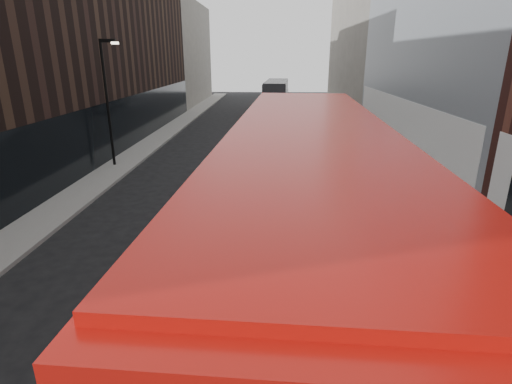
# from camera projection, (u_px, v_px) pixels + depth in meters

# --- Properties ---
(sidewalk_right) EXTENTS (3.00, 80.00, 0.15)m
(sidewalk_right) POSITION_uv_depth(u_px,v_px,m) (359.00, 144.00, 29.73)
(sidewalk_right) COLOR slate
(sidewalk_right) RESTS_ON ground
(sidewalk_left) EXTENTS (2.00, 80.00, 0.15)m
(sidewalk_left) POSITION_uv_depth(u_px,v_px,m) (153.00, 142.00, 30.36)
(sidewalk_left) COLOR slate
(sidewalk_left) RESTS_ON ground
(building_victorian) EXTENTS (6.50, 24.00, 21.00)m
(building_victorian) POSITION_uv_depth(u_px,v_px,m) (367.00, 24.00, 44.42)
(building_victorian) COLOR slate
(building_victorian) RESTS_ON ground
(building_left_mid) EXTENTS (5.00, 24.00, 14.00)m
(building_left_mid) POSITION_uv_depth(u_px,v_px,m) (122.00, 46.00, 32.99)
(building_left_mid) COLOR black
(building_left_mid) RESTS_ON ground
(building_left_far) EXTENTS (5.00, 20.00, 13.00)m
(building_left_far) POSITION_uv_depth(u_px,v_px,m) (181.00, 54.00, 53.94)
(building_left_far) COLOR slate
(building_left_far) RESTS_ON ground
(street_lamp) EXTENTS (1.06, 0.22, 7.00)m
(street_lamp) POSITION_uv_depth(u_px,v_px,m) (108.00, 95.00, 22.43)
(street_lamp) COLOR black
(street_lamp) RESTS_ON sidewalk_left
(red_bus) EXTENTS (3.57, 12.81, 5.12)m
(red_bus) POSITION_uv_depth(u_px,v_px,m) (305.00, 232.00, 8.23)
(red_bus) COLOR #B0100A
(red_bus) RESTS_ON ground
(grey_bus) EXTENTS (3.19, 11.08, 3.54)m
(grey_bus) POSITION_uv_depth(u_px,v_px,m) (276.00, 95.00, 46.69)
(grey_bus) COLOR black
(grey_bus) RESTS_ON ground
(car_a) EXTENTS (1.79, 3.77, 1.25)m
(car_a) POSITION_uv_depth(u_px,v_px,m) (326.00, 187.00, 18.14)
(car_a) COLOR black
(car_a) RESTS_ON ground
(car_b) EXTENTS (1.48, 4.00, 1.31)m
(car_b) POSITION_uv_depth(u_px,v_px,m) (271.00, 137.00, 29.25)
(car_b) COLOR gray
(car_b) RESTS_ON ground
(car_c) EXTENTS (2.59, 5.10, 1.42)m
(car_c) POSITION_uv_depth(u_px,v_px,m) (315.00, 129.00, 32.09)
(car_c) COLOR black
(car_c) RESTS_ON ground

